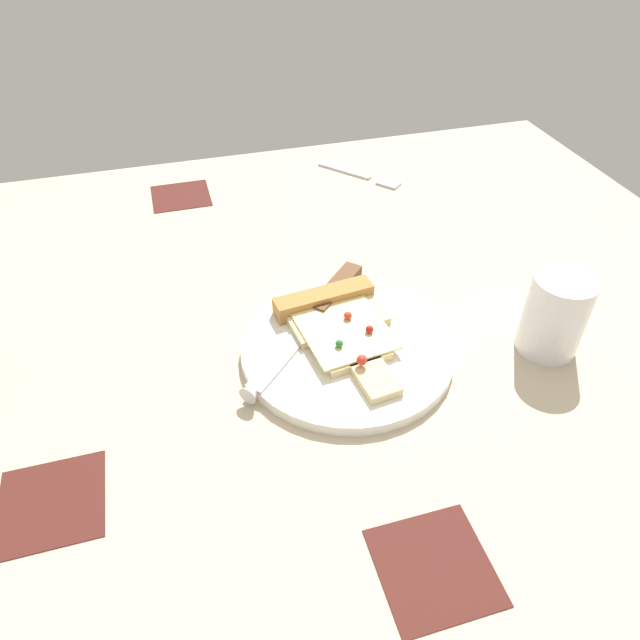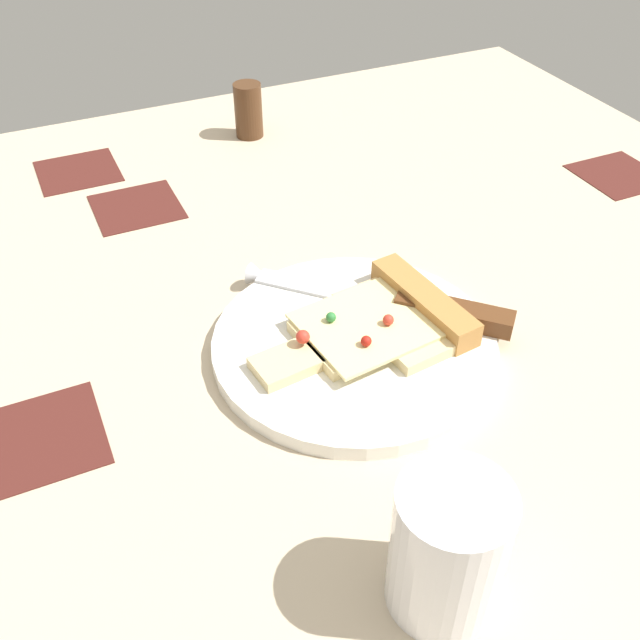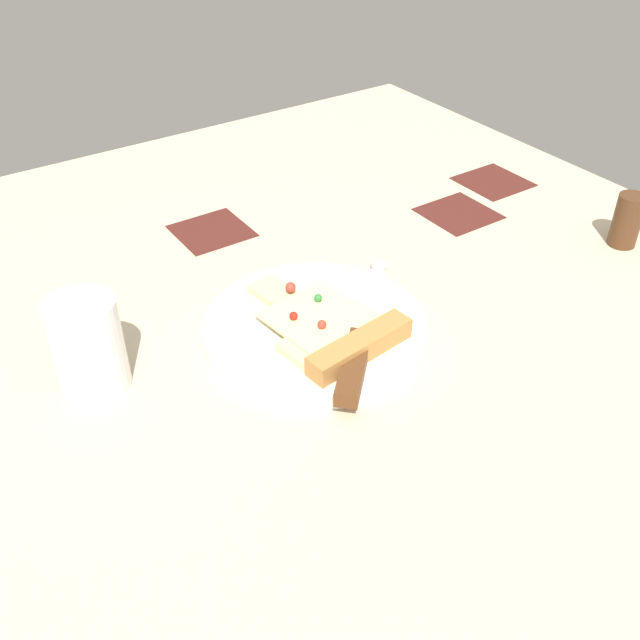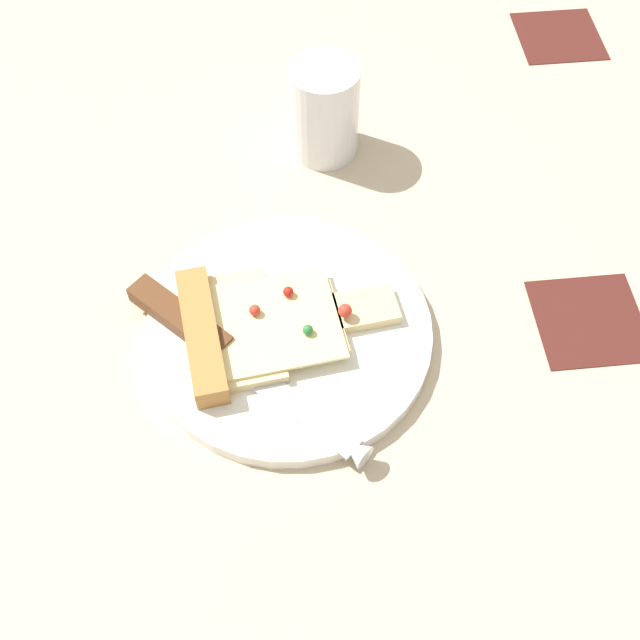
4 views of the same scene
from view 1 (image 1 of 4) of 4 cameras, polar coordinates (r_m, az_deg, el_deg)
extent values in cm
cube|color=#C6B293|center=(64.59, 3.05, -5.08)|extent=(111.32, 111.32, 3.00)
cube|color=#4C1E19|center=(57.52, -25.04, -16.20)|extent=(9.00, 9.00, 0.20)
cube|color=#4C1E19|center=(50.63, 11.21, -22.95)|extent=(9.00, 9.00, 0.20)
cube|color=#4C1E19|center=(96.45, -13.61, 11.79)|extent=(9.00, 9.00, 0.20)
cylinder|color=white|center=(64.10, 2.85, -2.79)|extent=(23.60, 23.60, 1.36)
cube|color=beige|center=(65.99, 1.41, 0.15)|extent=(11.65, 7.29, 1.00)
cube|color=beige|center=(62.32, 3.47, -2.87)|extent=(7.83, 6.43, 1.00)
cube|color=beige|center=(59.22, 5.56, -5.93)|extent=(4.20, 5.60, 1.00)
cube|color=#F2E099|center=(63.52, 2.52, -1.02)|extent=(10.35, 11.04, 0.30)
cube|color=#B27A3D|center=(67.72, 0.38, 2.06)|extent=(12.23, 4.04, 2.20)
sphere|color=red|center=(64.48, 2.78, 0.43)|extent=(0.92, 0.92, 0.92)
sphere|color=red|center=(59.06, 3.72, -4.06)|extent=(1.13, 1.13, 1.13)
sphere|color=#2D7A38|center=(60.89, 1.98, -2.49)|extent=(0.85, 0.85, 0.85)
sphere|color=#B21E14|center=(62.91, 4.92, -0.93)|extent=(0.88, 0.88, 0.88)
cube|color=silver|center=(62.26, -3.59, -3.37)|extent=(9.89, 9.91, 0.30)
cone|color=silver|center=(58.87, -6.68, -6.90)|extent=(2.83, 2.83, 2.00)
cube|color=#593319|center=(69.70, 1.58, 3.02)|extent=(8.62, 8.63, 1.60)
cylinder|color=white|center=(67.04, 22.28, 0.49)|extent=(6.66, 6.66, 9.45)
cube|color=silver|center=(101.40, 2.45, 14.68)|extent=(7.43, 8.36, 0.80)
cube|color=silver|center=(97.79, 6.81, 13.40)|extent=(4.17, 4.29, 0.80)
camera|label=2|loc=(0.60, 57.49, 20.56)|focal=41.05mm
camera|label=3|loc=(1.06, 15.30, 40.57)|focal=40.53mm
camera|label=4|loc=(0.50, -56.10, 41.03)|focal=44.82mm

